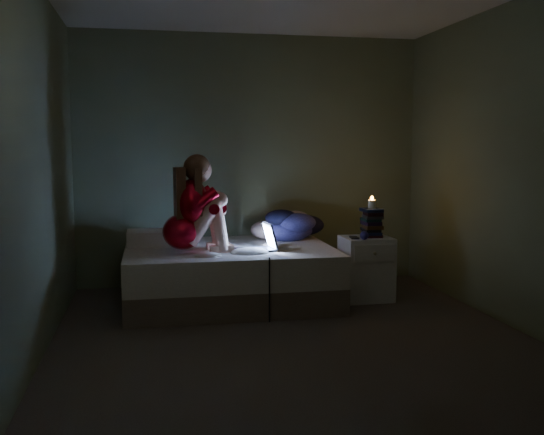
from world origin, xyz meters
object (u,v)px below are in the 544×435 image
object	(u,v)px
woman	(182,204)
phone	(354,238)
nightstand	(366,268)
candle	(372,206)
bed	(229,275)
laptop	(253,237)

from	to	relation	value
woman	phone	bearing A→B (deg)	-3.66
nightstand	candle	size ratio (longest dim) A/B	7.48
bed	laptop	bearing A→B (deg)	-54.02
woman	phone	xyz separation A→B (m)	(1.58, 0.03, -0.35)
nightstand	candle	bearing A→B (deg)	17.23
candle	phone	size ratio (longest dim) A/B	0.57
laptop	candle	world-z (taller)	candle
laptop	phone	xyz separation A→B (m)	(0.96, 0.07, -0.05)
bed	laptop	distance (m)	0.50
woman	laptop	bearing A→B (deg)	-8.50
laptop	candle	xyz separation A→B (m)	(1.16, 0.13, 0.24)
candle	laptop	bearing A→B (deg)	-173.61
bed	laptop	xyz separation A→B (m)	(0.19, -0.26, 0.39)
laptop	candle	bearing A→B (deg)	-1.19
candle	phone	xyz separation A→B (m)	(-0.19, -0.06, -0.29)
laptop	nightstand	world-z (taller)	laptop
nightstand	laptop	bearing A→B (deg)	-174.97
candle	phone	distance (m)	0.35
nightstand	bed	bearing A→B (deg)	172.80
phone	woman	bearing A→B (deg)	-170.84
bed	phone	bearing A→B (deg)	-9.31
woman	nightstand	size ratio (longest dim) A/B	1.45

